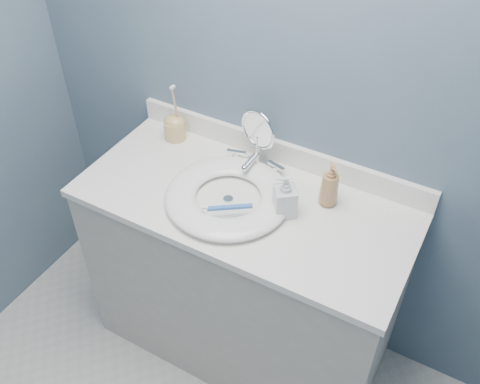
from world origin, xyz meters
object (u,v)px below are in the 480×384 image
Objects in this scene: soap_bottle_clear at (285,196)px; makeup_mirror at (258,136)px; toothbrush_holder at (175,126)px; soap_bottle_amber at (330,184)px.

makeup_mirror is at bearing -171.18° from soap_bottle_clear.
toothbrush_holder reaches higher than makeup_mirror.
toothbrush_holder is at bearing 132.48° from soap_bottle_amber.
soap_bottle_clear is 0.61m from toothbrush_holder.
soap_bottle_amber is 0.70× the size of toothbrush_holder.
makeup_mirror is 0.38m from toothbrush_holder.
soap_bottle_amber is (0.32, -0.07, -0.05)m from makeup_mirror.
makeup_mirror is 1.39× the size of soap_bottle_amber.
makeup_mirror is 0.97× the size of toothbrush_holder.
soap_bottle_clear is (0.21, -0.20, -0.05)m from makeup_mirror.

